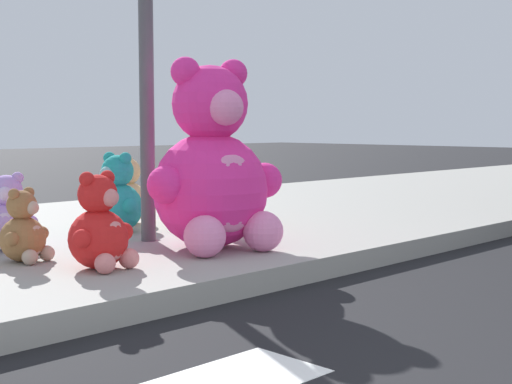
# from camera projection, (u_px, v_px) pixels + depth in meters

# --- Properties ---
(sign_pole) EXTENTS (0.56, 0.11, 3.20)m
(sign_pole) POSITION_uv_depth(u_px,v_px,m) (146.00, 13.00, 5.36)
(sign_pole) COLOR #4C4C51
(sign_pole) RESTS_ON sidewalk
(plush_pink_large) EXTENTS (1.01, 0.95, 1.34)m
(plush_pink_large) POSITION_uv_depth(u_px,v_px,m) (213.00, 173.00, 5.14)
(plush_pink_large) COLOR #F22D93
(plush_pink_large) RESTS_ON sidewalk
(plush_yellow) EXTENTS (0.49, 0.45, 0.65)m
(plush_yellow) POSITION_uv_depth(u_px,v_px,m) (212.00, 198.00, 6.19)
(plush_yellow) COLOR yellow
(plush_yellow) RESTS_ON sidewalk
(plush_teal) EXTENTS (0.46, 0.50, 0.66)m
(plush_teal) POSITION_uv_depth(u_px,v_px,m) (116.00, 200.00, 5.93)
(plush_teal) COLOR teal
(plush_teal) RESTS_ON sidewalk
(plush_brown) EXTENTS (0.35, 0.34, 0.48)m
(plush_brown) POSITION_uv_depth(u_px,v_px,m) (24.00, 232.00, 4.65)
(plush_brown) COLOR olive
(plush_brown) RESTS_ON sidewalk
(plush_red) EXTENTS (0.45, 0.42, 0.60)m
(plush_red) POSITION_uv_depth(u_px,v_px,m) (100.00, 230.00, 4.41)
(plush_red) COLOR red
(plush_red) RESTS_ON sidewalk
(plush_lavender) EXTENTS (0.38, 0.39, 0.55)m
(plush_lavender) POSITION_uv_depth(u_px,v_px,m) (7.00, 219.00, 5.10)
(plush_lavender) COLOR #B28CD8
(plush_lavender) RESTS_ON sidewalk
(plush_tan) EXTENTS (0.44, 0.43, 0.61)m
(plush_tan) POSITION_uv_depth(u_px,v_px,m) (125.00, 196.00, 6.46)
(plush_tan) COLOR tan
(plush_tan) RESTS_ON sidewalk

